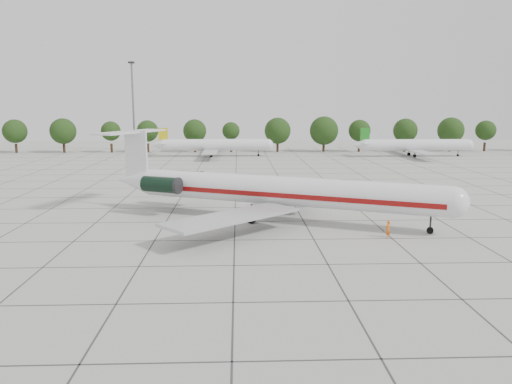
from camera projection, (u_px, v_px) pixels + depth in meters
ground at (235, 222)px, 57.89m from camera, size 260.00×260.00×0.00m
apron_joints at (235, 198)px, 72.65m from camera, size 170.00×170.00×0.02m
main_airliner at (265, 189)px, 58.63m from camera, size 41.35×31.07×10.12m
ground_crew at (388, 229)px, 50.84m from camera, size 0.78×0.74×1.79m
bg_airliner_c at (215, 145)px, 129.50m from camera, size 28.24×27.20×7.40m
bg_airliner_d at (415, 145)px, 129.13m from camera, size 28.24×27.20×7.40m
tree_line at (195, 131)px, 140.07m from camera, size 249.86×8.44×10.22m
floodlight_mast at (133, 101)px, 144.85m from camera, size 1.60×1.60×25.45m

